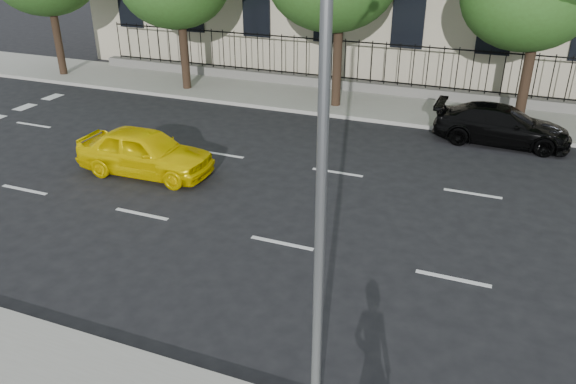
# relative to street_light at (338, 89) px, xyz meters

# --- Properties ---
(ground) EXTENTS (120.00, 120.00, 0.00)m
(ground) POSITION_rel_street_light_xyz_m (-2.50, 1.77, -5.15)
(ground) COLOR black
(ground) RESTS_ON ground
(far_sidewalk) EXTENTS (60.00, 4.00, 0.15)m
(far_sidewalk) POSITION_rel_street_light_xyz_m (-2.50, 15.77, -5.07)
(far_sidewalk) COLOR gray
(far_sidewalk) RESTS_ON ground
(lane_markings) EXTENTS (49.60, 4.62, 0.01)m
(lane_markings) POSITION_rel_street_light_xyz_m (-2.50, 6.52, -5.14)
(lane_markings) COLOR silver
(lane_markings) RESTS_ON ground
(iron_fence) EXTENTS (30.00, 0.50, 2.20)m
(iron_fence) POSITION_rel_street_light_xyz_m (-2.50, 17.47, -4.50)
(iron_fence) COLOR slate
(iron_fence) RESTS_ON far_sidewalk
(street_light) EXTENTS (0.25, 3.32, 8.05)m
(street_light) POSITION_rel_street_light_xyz_m (0.00, 0.00, 0.00)
(street_light) COLOR slate
(street_light) RESTS_ON near_sidewalk
(yellow_taxi) EXTENTS (4.22, 1.81, 1.42)m
(yellow_taxi) POSITION_rel_street_light_xyz_m (-7.89, 6.57, -4.44)
(yellow_taxi) COLOR #FFDF00
(yellow_taxi) RESTS_ON ground
(black_sedan) EXTENTS (4.56, 1.92, 1.31)m
(black_sedan) POSITION_rel_street_light_xyz_m (1.96, 13.27, -4.49)
(black_sedan) COLOR black
(black_sedan) RESTS_ON ground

